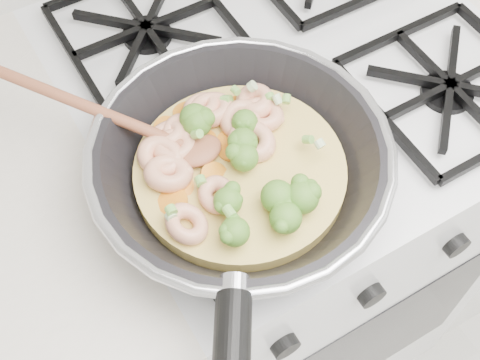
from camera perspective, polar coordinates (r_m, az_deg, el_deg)
stove at (r=1.26m, az=3.31°, el=-3.50°), size 0.60×0.60×0.92m
skillet at (r=0.72m, az=-0.24°, el=1.21°), size 0.38×0.53×0.10m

